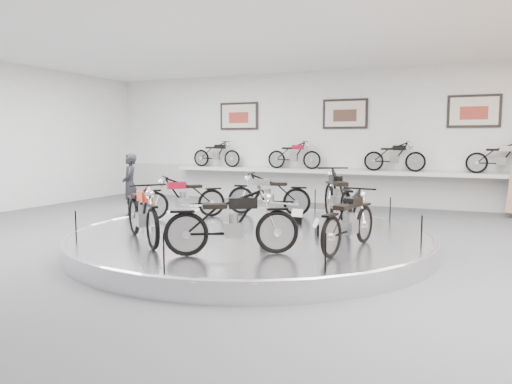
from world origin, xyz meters
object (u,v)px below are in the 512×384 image
at_px(visitor, 130,185).
at_px(bike_d, 143,212).
at_px(display_platform, 251,240).
at_px(bike_a, 337,196).
at_px(bike_c, 183,197).
at_px(bike_f, 349,220).
at_px(shelf, 342,172).
at_px(bike_b, 269,194).
at_px(bike_e, 232,222).

bearing_deg(visitor, bike_d, 7.76).
distance_m(display_platform, bike_a, 2.04).
height_order(bike_a, visitor, visitor).
xyz_separation_m(bike_c, bike_d, (0.71, -2.32, 0.04)).
bearing_deg(bike_d, bike_f, 54.04).
height_order(display_platform, visitor, visitor).
xyz_separation_m(shelf, bike_a, (1.18, -4.89, -0.16)).
bearing_deg(shelf, display_platform, -90.00).
bearing_deg(shelf, bike_d, -98.50).
distance_m(bike_a, visitor, 5.69).
distance_m(bike_c, bike_d, 2.43).
relative_size(display_platform, bike_b, 4.08).
distance_m(display_platform, bike_e, 1.96).
xyz_separation_m(display_platform, bike_b, (-0.47, 1.95, 0.61)).
bearing_deg(bike_e, bike_b, 73.59).
bearing_deg(display_platform, bike_b, 103.62).
bearing_deg(visitor, bike_c, 26.87).
xyz_separation_m(bike_a, bike_f, (0.80, -2.29, -0.09)).
relative_size(bike_b, bike_f, 1.01).
relative_size(bike_f, visitor, 0.97).
bearing_deg(bike_f, bike_e, 134.21).
distance_m(bike_c, visitor, 2.97).
xyz_separation_m(bike_a, bike_c, (-3.08, -0.74, -0.09)).
bearing_deg(bike_b, bike_e, 95.13).
bearing_deg(bike_b, bike_a, 154.94).
distance_m(bike_a, bike_e, 3.35).
height_order(bike_d, bike_f, bike_d).
distance_m(bike_f, visitor, 7.12).
relative_size(bike_a, bike_f, 1.19).
bearing_deg(bike_a, bike_f, 171.58).
xyz_separation_m(bike_d, bike_f, (3.16, 0.77, -0.03)).
xyz_separation_m(bike_c, visitor, (-2.56, 1.50, 0.05)).
height_order(bike_a, bike_d, bike_a).
relative_size(bike_a, bike_c, 1.21).
bearing_deg(shelf, bike_f, -74.63).
height_order(bike_e, bike_f, bike_e).
bearing_deg(bike_e, display_platform, 75.19).
bearing_deg(shelf, bike_c, -108.67).
distance_m(bike_d, visitor, 5.03).
relative_size(bike_b, visitor, 0.99).
distance_m(bike_b, bike_f, 3.67).
bearing_deg(bike_c, bike_b, 173.45).
relative_size(bike_e, visitor, 1.03).
height_order(display_platform, bike_f, bike_f).
xyz_separation_m(bike_b, bike_e, (1.01, -3.73, 0.02)).
bearing_deg(bike_e, bike_d, 141.09).
height_order(bike_c, bike_f, bike_f).
bearing_deg(bike_a, bike_b, 47.29).
height_order(shelf, bike_f, bike_f).
relative_size(bike_b, bike_e, 0.96).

